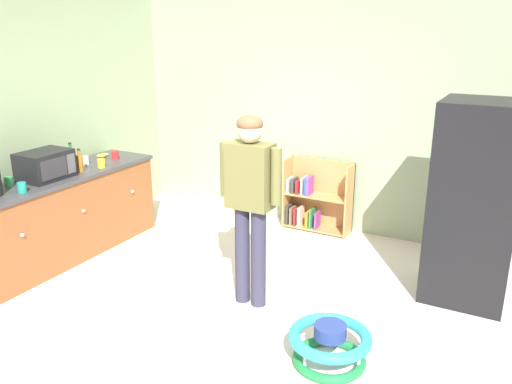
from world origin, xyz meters
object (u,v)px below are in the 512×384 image
Objects in this scene: baby_walker at (330,345)px; microwave at (45,165)px; bookshelf at (314,200)px; kitchen_counter at (63,216)px; standing_person at (250,194)px; green_cup at (9,182)px; green_glass_bottle at (71,156)px; banana_bunch at (104,155)px; amber_bottle at (80,163)px; refrigerator at (474,203)px; white_cup at (85,160)px; teal_cup at (22,187)px; yellow_cup at (101,163)px; red_cup at (115,155)px.

microwave reaches higher than baby_walker.
bookshelf is 3.01m from microwave.
bookshelf is at bearing 114.89° from baby_walker.
standing_person is at bearing 1.52° from kitchen_counter.
kitchen_counter is 0.72m from green_cup.
microwave is at bearing 74.89° from green_cup.
green_glass_bottle is at bearing 116.60° from kitchen_counter.
banana_bunch is 0.63× the size of amber_bottle.
kitchen_counter is 3.21m from baby_walker.
microwave reaches higher than bookshelf.
refrigerator is 3.99m from white_cup.
baby_walker is at bearing -65.11° from bookshelf.
standing_person is 2.31m from white_cup.
standing_person reaches higher than microwave.
yellow_cup is at bearing 89.68° from teal_cup.
red_cup and yellow_cup have the same top height.
refrigerator reaches higher than kitchen_counter.
standing_person is at bearing -16.84° from banana_bunch.
yellow_cup is at bearing 163.63° from baby_walker.
bookshelf is at bearing 154.45° from refrigerator.
baby_walker is 6.36× the size of yellow_cup.
microwave is 0.61m from yellow_cup.
kitchen_counter is 2.30m from standing_person.
refrigerator is at bearing 4.81° from banana_bunch.
green_glass_bottle is (-0.20, 0.52, -0.04)m from microwave.
green_glass_bottle is at bearing 151.35° from amber_bottle.
baby_walker is (1.13, -2.43, -0.21)m from bookshelf.
baby_walker is (0.94, -0.51, -0.86)m from standing_person.
microwave is at bearing 111.98° from teal_cup.
green_cup is (-0.08, -0.51, 0.50)m from kitchen_counter.
green_cup is at bearing -88.81° from banana_bunch.
green_glass_bottle is at bearing 172.92° from standing_person.
amber_bottle reaches higher than teal_cup.
kitchen_counter is 23.70× the size of teal_cup.
refrigerator reaches higher than microwave.
baby_walker is 3.19m from yellow_cup.
teal_cup is (0.19, -0.58, 0.50)m from kitchen_counter.
amber_bottle is at bearing 73.21° from microwave.
bookshelf is 1.41× the size of baby_walker.
banana_bunch is (-0.10, 0.76, 0.48)m from kitchen_counter.
bookshelf is 5.45× the size of banana_bunch.
amber_bottle is 2.59× the size of red_cup.
microwave is 5.05× the size of teal_cup.
kitchen_counter reaches higher than baby_walker.
red_cup is (-3.81, -0.33, 0.06)m from refrigerator.
banana_bunch is 0.42m from green_glass_bottle.
white_cup is (-3.22, 0.88, 0.79)m from baby_walker.
yellow_cup is (0.38, 0.06, -0.05)m from green_glass_bottle.
yellow_cup is at bearing 73.83° from green_cup.
microwave is 5.05× the size of green_cup.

